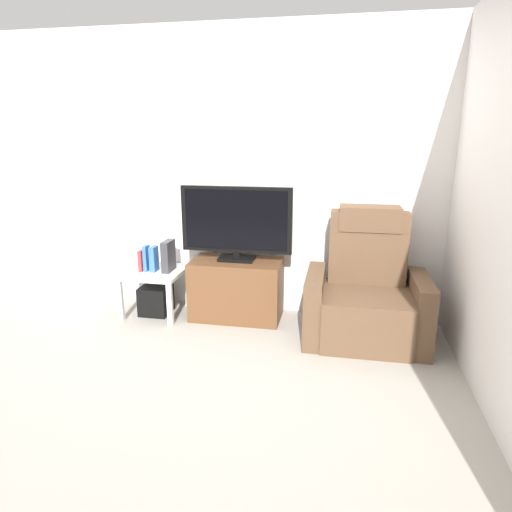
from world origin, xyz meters
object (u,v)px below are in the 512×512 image
object	(u,v)px
television	(236,222)
book_leftmost	(143,260)
recliner_armchair	(366,295)
side_table	(155,277)
book_rightmost	(154,259)
tv_stand	(237,289)
subwoofer_box	(156,300)
book_middle	(147,258)
game_console	(168,256)

from	to	relation	value
television	book_leftmost	bearing A→B (deg)	-173.86
television	recliner_armchair	bearing A→B (deg)	-10.56
side_table	book_rightmost	distance (m)	0.19
tv_stand	side_table	bearing A→B (deg)	-175.90
subwoofer_box	book_middle	world-z (taller)	book_middle
subwoofer_box	book_rightmost	world-z (taller)	book_rightmost
tv_stand	side_table	xyz separation A→B (m)	(-0.78, -0.06, 0.09)
tv_stand	recliner_armchair	world-z (taller)	recliner_armchair
subwoofer_box	game_console	bearing A→B (deg)	3.95
book_rightmost	game_console	bearing A→B (deg)	12.99
side_table	book_middle	distance (m)	0.20
recliner_armchair	side_table	bearing A→B (deg)	169.00
book_middle	book_rightmost	world-z (taller)	book_middle
recliner_armchair	side_table	xyz separation A→B (m)	(-1.93, 0.14, -0.01)
tv_stand	book_leftmost	distance (m)	0.92
book_rightmost	tv_stand	bearing A→B (deg)	5.67
recliner_armchair	game_console	bearing A→B (deg)	168.35
book_leftmost	book_middle	xyz separation A→B (m)	(0.04, 0.00, 0.02)
television	book_middle	size ratio (longest dim) A/B	4.20
tv_stand	book_rightmost	world-z (taller)	book_rightmost
tv_stand	book_leftmost	bearing A→B (deg)	-175.07
subwoofer_box	book_leftmost	bearing A→B (deg)	-168.69
tv_stand	book_leftmost	xyz separation A→B (m)	(-0.88, -0.08, 0.25)
subwoofer_box	game_console	size ratio (longest dim) A/B	0.94
television	recliner_armchair	xyz separation A→B (m)	(1.15, -0.22, -0.53)
tv_stand	book_leftmost	size ratio (longest dim) A/B	4.17
book_rightmost	game_console	distance (m)	0.14
recliner_armchair	book_leftmost	size ratio (longest dim) A/B	5.46
television	subwoofer_box	distance (m)	1.10
recliner_armchair	book_middle	distance (m)	2.00
television	side_table	world-z (taller)	television
recliner_armchair	book_leftmost	bearing A→B (deg)	169.77
recliner_armchair	game_console	world-z (taller)	recliner_armchair
recliner_armchair	subwoofer_box	size ratio (longest dim) A/B	4.00
side_table	book_rightmost	bearing A→B (deg)	-53.23
book_leftmost	game_console	bearing A→B (deg)	6.98
side_table	subwoofer_box	bearing A→B (deg)	0.00
side_table	book_middle	bearing A→B (deg)	-160.95
book_middle	book_rightmost	xyz separation A→B (m)	(0.07, 0.00, -0.00)
recliner_armchair	book_rightmost	bearing A→B (deg)	169.56
recliner_armchair	game_console	size ratio (longest dim) A/B	3.76
tv_stand	book_middle	distance (m)	0.88
television	tv_stand	bearing A→B (deg)	-90.00
game_console	book_rightmost	bearing A→B (deg)	-167.01
book_middle	game_console	bearing A→B (deg)	8.41
tv_stand	side_table	size ratio (longest dim) A/B	1.53
book_leftmost	book_middle	size ratio (longest dim) A/B	0.83
subwoofer_box	book_rightmost	xyz separation A→B (m)	(0.01, -0.02, 0.41)
television	subwoofer_box	world-z (taller)	television
game_console	book_leftmost	bearing A→B (deg)	-173.02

